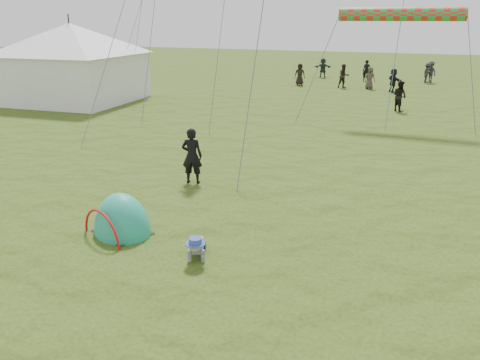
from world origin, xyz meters
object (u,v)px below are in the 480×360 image
at_px(crawling_toddler, 197,245).
at_px(standing_adult, 192,156).
at_px(event_marquee, 73,60).
at_px(popup_tent, 123,232).

bearing_deg(crawling_toddler, standing_adult, 97.01).
bearing_deg(event_marquee, standing_adult, -42.84).
height_order(popup_tent, event_marquee, event_marquee).
height_order(crawling_toddler, standing_adult, standing_adult).
relative_size(standing_adult, event_marquee, 0.24).
bearing_deg(event_marquee, crawling_toddler, -47.76).
relative_size(popup_tent, standing_adult, 1.14).
height_order(crawling_toddler, popup_tent, popup_tent).
distance_m(popup_tent, standing_adult, 4.02).
bearing_deg(event_marquee, popup_tent, -51.12).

